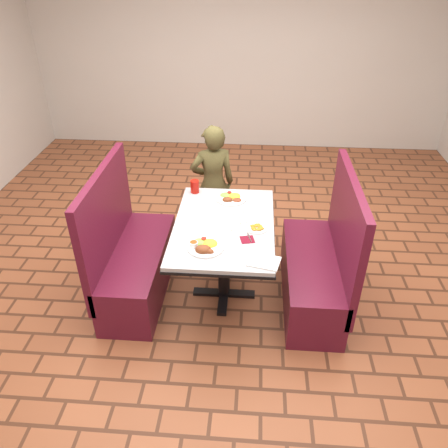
% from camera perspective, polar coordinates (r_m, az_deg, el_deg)
% --- Properties ---
extents(room, '(7.00, 7.04, 2.82)m').
position_cam_1_polar(room, '(3.05, 0.00, 18.73)').
color(room, '#985231').
rests_on(room, ground).
extents(dining_table, '(0.81, 1.21, 0.75)m').
position_cam_1_polar(dining_table, '(3.56, 0.00, -1.30)').
color(dining_table, '#B3B5B8').
rests_on(dining_table, ground).
extents(booth_bench_left, '(0.47, 1.20, 1.17)m').
position_cam_1_polar(booth_bench_left, '(3.89, -11.86, -4.74)').
color(booth_bench_left, maroon).
rests_on(booth_bench_left, ground).
extents(booth_bench_right, '(0.47, 1.20, 1.17)m').
position_cam_1_polar(booth_bench_right, '(3.79, 12.18, -5.85)').
color(booth_bench_right, maroon).
rests_on(booth_bench_right, ground).
extents(diner_person, '(0.51, 0.41, 1.23)m').
position_cam_1_polar(diner_person, '(4.41, -1.46, 5.26)').
color(diner_person, brown).
rests_on(diner_person, ground).
extents(near_dinner_plate, '(0.27, 0.27, 0.08)m').
position_cam_1_polar(near_dinner_plate, '(3.22, -2.54, -2.75)').
color(near_dinner_plate, white).
rests_on(near_dinner_plate, dining_table).
extents(far_dinner_plate, '(0.26, 0.26, 0.07)m').
position_cam_1_polar(far_dinner_plate, '(3.85, 0.94, 3.57)').
color(far_dinner_plate, white).
rests_on(far_dinner_plate, dining_table).
extents(plantain_plate, '(0.17, 0.17, 0.03)m').
position_cam_1_polar(plantain_plate, '(3.45, 4.27, -0.51)').
color(plantain_plate, white).
rests_on(plantain_plate, dining_table).
extents(maroon_napkin, '(0.12, 0.12, 0.00)m').
position_cam_1_polar(maroon_napkin, '(3.33, 3.07, -2.05)').
color(maroon_napkin, maroon).
rests_on(maroon_napkin, dining_table).
extents(spoon_utensil, '(0.04, 0.12, 0.00)m').
position_cam_1_polar(spoon_utensil, '(3.35, 3.33, -1.76)').
color(spoon_utensil, silver).
rests_on(spoon_utensil, dining_table).
extents(red_tumbler, '(0.08, 0.08, 0.12)m').
position_cam_1_polar(red_tumbler, '(3.96, -3.84, 4.92)').
color(red_tumbler, '#AF140B').
rests_on(red_tumbler, dining_table).
extents(paper_napkin, '(0.25, 0.21, 0.01)m').
position_cam_1_polar(paper_napkin, '(3.11, 5.23, -4.91)').
color(paper_napkin, white).
rests_on(paper_napkin, dining_table).
extents(knife_utensil, '(0.03, 0.16, 0.00)m').
position_cam_1_polar(knife_utensil, '(3.19, -1.73, -3.65)').
color(knife_utensil, silver).
rests_on(knife_utensil, dining_table).
extents(fork_utensil, '(0.05, 0.14, 0.00)m').
position_cam_1_polar(fork_utensil, '(3.21, -1.71, -3.36)').
color(fork_utensil, '#BBBCC0').
rests_on(fork_utensil, dining_table).
extents(lettuce_shreds, '(0.28, 0.32, 0.00)m').
position_cam_1_polar(lettuce_shreds, '(3.56, 0.71, 0.51)').
color(lettuce_shreds, '#86B749').
rests_on(lettuce_shreds, dining_table).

